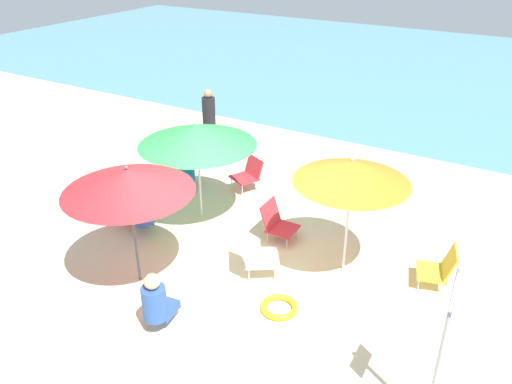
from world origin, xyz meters
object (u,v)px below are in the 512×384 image
object	(u,v)px
umbrella_green	(197,135)
beach_chair_b	(249,173)
person_c	(143,212)
beach_chair_c	(125,209)
person_b	(157,302)
swim_ring	(279,307)
umbrella_orange	(352,172)
person_a	(209,128)
warning_sign	(447,331)
beach_chair_a	(183,172)
beach_chair_f	(254,254)
beach_chair_e	(277,222)
umbrella_red	(128,181)
beach_chair_d	(440,268)

from	to	relation	value
umbrella_green	beach_chair_b	distance (m)	1.88
person_c	beach_chair_c	bearing A→B (deg)	41.34
beach_chair_c	person_c	distance (m)	0.59
person_b	swim_ring	world-z (taller)	person_b
beach_chair_c	umbrella_orange	bearing A→B (deg)	-48.65
person_a	warning_sign	distance (m)	7.22
umbrella_green	beach_chair_a	distance (m)	1.93
beach_chair_f	person_a	size ratio (longest dim) A/B	0.46
beach_chair_e	beach_chair_f	size ratio (longest dim) A/B	0.81
umbrella_red	person_a	distance (m)	4.22
umbrella_red	beach_chair_c	distance (m)	2.21
umbrella_red	umbrella_orange	xyz separation A→B (m)	(2.55, 1.80, 0.02)
umbrella_orange	beach_chair_f	size ratio (longest dim) A/B	2.35
umbrella_orange	person_a	distance (m)	4.55
beach_chair_a	beach_chair_b	xyz separation A→B (m)	(1.25, 0.51, 0.08)
beach_chair_e	person_a	size ratio (longest dim) A/B	0.38
person_a	beach_chair_d	bearing A→B (deg)	-18.29
beach_chair_b	swim_ring	size ratio (longest dim) A/B	1.30
beach_chair_d	person_a	bearing A→B (deg)	-33.99
person_c	umbrella_red	bearing A→B (deg)	-176.72
beach_chair_b	beach_chair_d	bearing A→B (deg)	98.10
warning_sign	person_c	bearing A→B (deg)	162.20
beach_chair_c	person_c	xyz separation A→B (m)	(0.55, -0.14, 0.16)
person_a	umbrella_orange	bearing A→B (deg)	-27.95
umbrella_green	swim_ring	distance (m)	3.29
person_b	warning_sign	distance (m)	3.57
umbrella_red	beach_chair_d	distance (m)	4.65
beach_chair_b	person_a	bearing A→B (deg)	-86.26
beach_chair_d	person_b	distance (m)	4.09
umbrella_green	person_b	bearing A→B (deg)	-65.22
umbrella_green	beach_chair_e	world-z (taller)	umbrella_green
swim_ring	beach_chair_e	bearing A→B (deg)	119.67
person_b	person_c	xyz separation A→B (m)	(-1.70, 1.66, 0.02)
person_a	person_b	bearing A→B (deg)	-62.77
umbrella_red	beach_chair_f	xyz separation A→B (m)	(1.40, 1.02, -1.33)
beach_chair_a	person_c	size ratio (longest dim) A/B	0.84
person_a	person_c	world-z (taller)	person_a
person_b	swim_ring	xyz separation A→B (m)	(1.21, 1.12, -0.39)
person_c	swim_ring	world-z (taller)	person_c
warning_sign	beach_chair_a	bearing A→B (deg)	147.59
beach_chair_d	warning_sign	world-z (taller)	warning_sign
person_c	warning_sign	size ratio (longest dim) A/B	0.44
umbrella_red	person_b	size ratio (longest dim) A/B	2.11
beach_chair_d	beach_chair_f	size ratio (longest dim) A/B	0.78
beach_chair_f	warning_sign	world-z (taller)	warning_sign
beach_chair_d	beach_chair_f	xyz separation A→B (m)	(-2.50, -1.12, 0.02)
beach_chair_e	warning_sign	xyz separation A→B (m)	(3.15, -2.44, 0.99)
umbrella_red	beach_chair_a	xyz separation A→B (m)	(-1.38, 2.89, -1.39)
umbrella_orange	beach_chair_c	bearing A→B (deg)	-170.26
beach_chair_c	warning_sign	xyz separation A→B (m)	(5.69, -1.52, 1.02)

